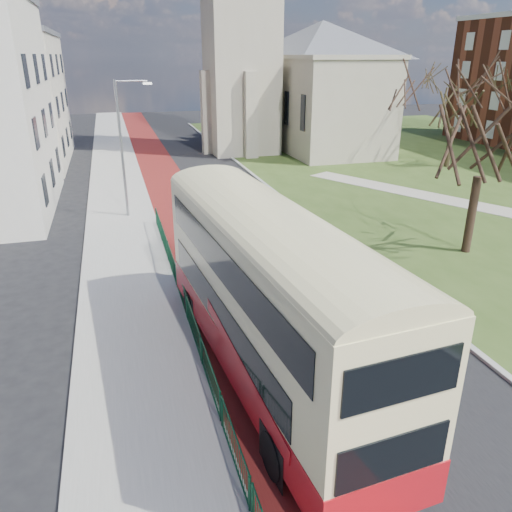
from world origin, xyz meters
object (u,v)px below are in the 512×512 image
object	(u,v)px
winter_tree_near	(489,111)
winter_tree_far	(457,94)
bus	(268,289)
streetlamp	(124,142)

from	to	relation	value
winter_tree_near	winter_tree_far	distance (m)	21.87
winter_tree_far	bus	bearing A→B (deg)	-134.14
streetlamp	winter_tree_near	bearing A→B (deg)	-33.82
winter_tree_far	winter_tree_near	bearing A→B (deg)	-123.12
winter_tree_near	winter_tree_far	size ratio (longest dim) A/B	1.11
bus	winter_tree_near	size ratio (longest dim) A/B	1.28
streetlamp	winter_tree_near	size ratio (longest dim) A/B	0.80
bus	winter_tree_far	bearing A→B (deg)	40.89
streetlamp	bus	world-z (taller)	streetlamp
bus	winter_tree_near	bearing A→B (deg)	24.55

